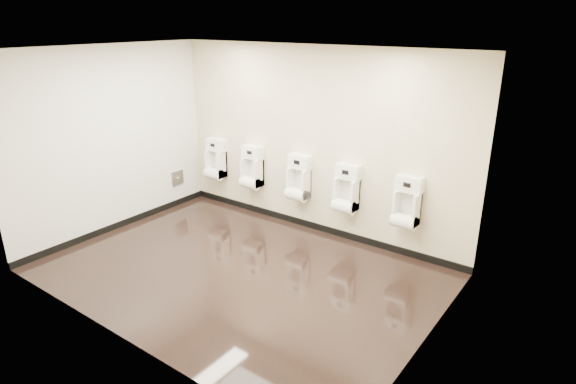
% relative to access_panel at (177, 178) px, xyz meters
% --- Properties ---
extents(ground, '(5.00, 3.50, 0.00)m').
position_rel_access_panel_xyz_m(ground, '(2.48, -1.20, -0.50)').
color(ground, black).
rests_on(ground, ground).
extents(ceiling, '(5.00, 3.50, 0.00)m').
position_rel_access_panel_xyz_m(ceiling, '(2.48, -1.20, 2.30)').
color(ceiling, white).
extents(back_wall, '(5.00, 0.02, 2.80)m').
position_rel_access_panel_xyz_m(back_wall, '(2.48, 0.55, 0.90)').
color(back_wall, beige).
rests_on(back_wall, ground).
extents(front_wall, '(5.00, 0.02, 2.80)m').
position_rel_access_panel_xyz_m(front_wall, '(2.48, -2.95, 0.90)').
color(front_wall, beige).
rests_on(front_wall, ground).
extents(left_wall, '(0.02, 3.50, 2.80)m').
position_rel_access_panel_xyz_m(left_wall, '(-0.02, -1.20, 0.90)').
color(left_wall, beige).
rests_on(left_wall, ground).
extents(right_wall, '(0.02, 3.50, 2.80)m').
position_rel_access_panel_xyz_m(right_wall, '(4.98, -1.20, 0.90)').
color(right_wall, beige).
rests_on(right_wall, ground).
extents(tile_overlay_left, '(0.01, 3.50, 2.80)m').
position_rel_access_panel_xyz_m(tile_overlay_left, '(-0.01, -1.20, 0.90)').
color(tile_overlay_left, white).
rests_on(tile_overlay_left, ground).
extents(skirting_back, '(5.00, 0.02, 0.10)m').
position_rel_access_panel_xyz_m(skirting_back, '(2.48, 0.54, -0.45)').
color(skirting_back, black).
rests_on(skirting_back, ground).
extents(skirting_left, '(0.02, 3.50, 0.10)m').
position_rel_access_panel_xyz_m(skirting_left, '(-0.01, -1.20, -0.45)').
color(skirting_left, black).
rests_on(skirting_left, ground).
extents(access_panel, '(0.04, 0.25, 0.25)m').
position_rel_access_panel_xyz_m(access_panel, '(0.00, 0.00, 0.00)').
color(access_panel, '#9E9EA3').
rests_on(access_panel, left_wall).
extents(urinal_0, '(0.37, 0.28, 0.69)m').
position_rel_access_panel_xyz_m(urinal_0, '(0.53, 0.43, 0.28)').
color(urinal_0, white).
rests_on(urinal_0, back_wall).
extents(urinal_1, '(0.37, 0.28, 0.69)m').
position_rel_access_panel_xyz_m(urinal_1, '(1.36, 0.43, 0.28)').
color(urinal_1, white).
rests_on(urinal_1, back_wall).
extents(urinal_2, '(0.37, 0.28, 0.69)m').
position_rel_access_panel_xyz_m(urinal_2, '(2.29, 0.43, 0.28)').
color(urinal_2, white).
rests_on(urinal_2, back_wall).
extents(urinal_3, '(0.37, 0.28, 0.69)m').
position_rel_access_panel_xyz_m(urinal_3, '(3.13, 0.43, 0.28)').
color(urinal_3, white).
rests_on(urinal_3, back_wall).
extents(urinal_4, '(0.37, 0.28, 0.69)m').
position_rel_access_panel_xyz_m(urinal_4, '(4.05, 0.43, 0.28)').
color(urinal_4, white).
rests_on(urinal_4, back_wall).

